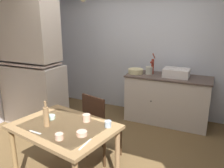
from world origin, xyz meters
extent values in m
plane|color=brown|center=(0.00, 0.00, 0.00)|extent=(5.39, 5.39, 0.00)
cube|color=silver|center=(0.00, 1.78, 1.25)|extent=(4.49, 0.10, 2.50)
cube|color=beige|center=(-1.63, 0.35, 0.54)|extent=(1.09, 0.56, 1.08)
cube|color=beige|center=(-1.63, 0.35, 1.67)|extent=(1.00, 0.48, 1.00)
cube|color=beige|center=(-1.63, 0.32, 1.13)|extent=(0.98, 0.51, 0.02)
cube|color=beige|center=(0.57, 1.41, 0.43)|extent=(1.47, 0.60, 0.85)
cube|color=brown|center=(0.57, 1.41, 0.87)|extent=(1.50, 0.63, 0.03)
sphere|color=#2D2823|center=(0.35, 1.10, 0.47)|extent=(0.02, 0.02, 0.02)
cube|color=white|center=(0.70, 1.41, 0.96)|extent=(0.44, 0.34, 0.15)
cube|color=black|center=(0.70, 1.41, 1.03)|extent=(0.38, 0.28, 0.01)
cylinder|color=maroon|center=(0.25, 1.46, 1.02)|extent=(0.05, 0.05, 0.28)
cylinder|color=maroon|center=(0.25, 1.39, 1.12)|extent=(0.03, 0.12, 0.03)
cylinder|color=maroon|center=(0.25, 1.52, 1.21)|extent=(0.02, 0.16, 0.12)
cylinder|color=beige|center=(-0.04, 1.36, 0.93)|extent=(0.28, 0.28, 0.09)
cylinder|color=beige|center=(0.20, 1.42, 0.95)|extent=(0.13, 0.13, 0.14)
cube|color=#947149|center=(-0.09, -0.80, 0.74)|extent=(1.20, 0.95, 0.04)
cube|color=silver|center=(-0.09, -0.80, 0.76)|extent=(0.94, 0.74, 0.00)
cylinder|color=olive|center=(-0.63, -1.04, 0.36)|extent=(0.06, 0.06, 0.72)
cylinder|color=olive|center=(-0.51, -0.40, 0.36)|extent=(0.06, 0.06, 0.72)
cylinder|color=#96704A|center=(0.44, -0.56, 0.36)|extent=(0.06, 0.06, 0.72)
cube|color=#3A2514|center=(0.03, -0.11, 0.45)|extent=(0.49, 0.49, 0.03)
cube|color=#392318|center=(-0.02, -0.29, 0.70)|extent=(0.37, 0.12, 0.48)
cylinder|color=#3A2514|center=(0.24, 0.01, 0.22)|extent=(0.04, 0.04, 0.43)
cylinder|color=#3A2514|center=(-0.09, 0.09, 0.22)|extent=(0.04, 0.04, 0.43)
cylinder|color=#3A2514|center=(0.15, -0.32, 0.22)|extent=(0.04, 0.04, 0.43)
cylinder|color=#3A2514|center=(-0.18, -0.24, 0.22)|extent=(0.04, 0.04, 0.43)
cylinder|color=#ADD1C1|center=(-0.34, -0.73, 0.78)|extent=(0.11, 0.11, 0.04)
cylinder|color=tan|center=(0.20, -0.90, 0.78)|extent=(0.11, 0.11, 0.04)
cylinder|color=#9EB2C6|center=(0.35, -0.63, 0.79)|extent=(0.07, 0.07, 0.07)
cylinder|color=tan|center=(0.07, -0.61, 0.80)|extent=(0.09, 0.09, 0.08)
cylinder|color=tan|center=(0.05, -1.06, 0.79)|extent=(0.08, 0.08, 0.06)
cylinder|color=olive|center=(-0.25, -0.89, 0.86)|extent=(0.06, 0.06, 0.21)
cylinder|color=olive|center=(-0.25, -0.89, 1.01)|extent=(0.03, 0.03, 0.07)
cube|color=silver|center=(0.32, -1.03, 0.76)|extent=(0.02, 0.20, 0.00)
cube|color=beige|center=(-0.26, -1.05, 0.76)|extent=(0.16, 0.03, 0.00)
camera|label=1|loc=(1.31, -2.56, 1.85)|focal=35.77mm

